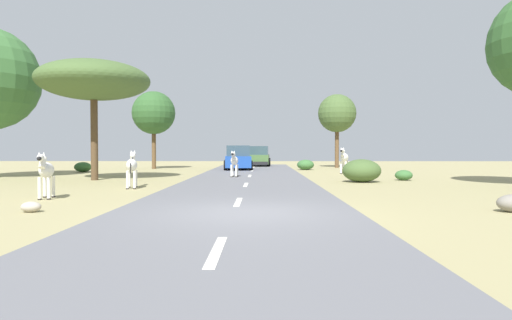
% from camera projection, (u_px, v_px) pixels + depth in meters
% --- Properties ---
extents(ground_plane, '(90.00, 90.00, 0.00)m').
position_uv_depth(ground_plane, '(248.00, 214.00, 10.49)').
color(ground_plane, '#998E60').
extents(road, '(6.00, 64.00, 0.05)m').
position_uv_depth(road, '(234.00, 213.00, 10.50)').
color(road, slate).
rests_on(road, ground_plane).
extents(lane_markings, '(0.16, 56.00, 0.01)m').
position_uv_depth(lane_markings, '(231.00, 219.00, 9.50)').
color(lane_markings, silver).
rests_on(lane_markings, road).
extents(zebra_0, '(0.44, 1.50, 1.42)m').
position_uv_depth(zebra_0, '(234.00, 161.00, 23.64)').
color(zebra_0, silver).
rests_on(zebra_0, road).
extents(zebra_1, '(0.90, 1.67, 1.65)m').
position_uv_depth(zebra_1, '(344.00, 158.00, 27.40)').
color(zebra_1, silver).
rests_on(zebra_1, ground_plane).
extents(zebra_2, '(0.64, 1.53, 1.47)m').
position_uv_depth(zebra_2, '(46.00, 171.00, 13.66)').
color(zebra_2, silver).
rests_on(zebra_2, ground_plane).
extents(zebra_3, '(0.62, 1.58, 1.50)m').
position_uv_depth(zebra_3, '(132.00, 166.00, 17.39)').
color(zebra_3, silver).
rests_on(zebra_3, ground_plane).
extents(car_0, '(2.23, 4.44, 1.74)m').
position_uv_depth(car_0, '(238.00, 158.00, 32.26)').
color(car_0, '#1E479E').
rests_on(car_0, road).
extents(car_1, '(2.14, 4.40, 1.74)m').
position_uv_depth(car_1, '(259.00, 157.00, 39.04)').
color(car_1, '#476B38').
rests_on(car_1, road).
extents(tree_2, '(3.10, 3.10, 6.00)m').
position_uv_depth(tree_2, '(337.00, 114.00, 36.04)').
color(tree_2, brown).
rests_on(tree_2, ground_plane).
extents(tree_3, '(3.31, 3.31, 5.99)m').
position_uv_depth(tree_3, '(154.00, 113.00, 34.08)').
color(tree_3, brown).
rests_on(tree_3, ground_plane).
extents(tree_4, '(5.46, 5.46, 5.89)m').
position_uv_depth(tree_4, '(94.00, 81.00, 21.80)').
color(tree_4, '#4C3823').
rests_on(tree_4, ground_plane).
extents(bush_0, '(1.25, 1.12, 0.75)m').
position_uv_depth(bush_0, '(306.00, 165.00, 32.63)').
color(bush_0, '#386633').
rests_on(bush_0, ground_plane).
extents(bush_1, '(1.79, 1.61, 1.07)m').
position_uv_depth(bush_1, '(362.00, 171.00, 20.58)').
color(bush_1, '#425B2D').
rests_on(bush_1, ground_plane).
extents(bush_2, '(1.12, 1.00, 0.67)m').
position_uv_depth(bush_2, '(83.00, 167.00, 29.51)').
color(bush_2, '#2D5628').
rests_on(bush_2, ground_plane).
extents(bush_3, '(0.85, 0.77, 0.51)m').
position_uv_depth(bush_3, '(404.00, 175.00, 21.75)').
color(bush_3, '#386633').
rests_on(bush_3, ground_plane).
extents(rock_4, '(0.49, 0.36, 0.26)m').
position_uv_depth(rock_4, '(31.00, 207.00, 10.84)').
color(rock_4, '#A89E8C').
rests_on(rock_4, ground_plane).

